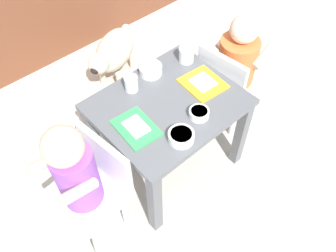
{
  "coord_description": "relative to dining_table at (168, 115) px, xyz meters",
  "views": [
    {
      "loc": [
        -0.65,
        -0.73,
        1.49
      ],
      "look_at": [
        0.0,
        0.0,
        0.29
      ],
      "focal_mm": 37.51,
      "sensor_mm": 36.0,
      "label": 1
    }
  ],
  "objects": [
    {
      "name": "ground_plane",
      "position": [
        0.0,
        0.0,
        -0.36
      ],
      "size": [
        7.0,
        7.0,
        0.0
      ],
      "primitive_type": "plane",
      "color": "#B2ADA3"
    },
    {
      "name": "dining_table",
      "position": [
        0.0,
        0.0,
        0.0
      ],
      "size": [
        0.58,
        0.49,
        0.44
      ],
      "color": "#515459",
      "rests_on": "ground"
    },
    {
      "name": "seated_child_left",
      "position": [
        -0.45,
        -0.03,
        0.05
      ],
      "size": [
        0.31,
        0.31,
        0.67
      ],
      "color": "silver",
      "rests_on": "ground"
    },
    {
      "name": "seated_child_right",
      "position": [
        0.45,
        0.02,
        0.03
      ],
      "size": [
        0.3,
        0.3,
        0.62
      ],
      "color": "silver",
      "rests_on": "ground"
    },
    {
      "name": "dog",
      "position": [
        0.18,
        0.67,
        -0.16
      ],
      "size": [
        0.43,
        0.33,
        0.3
      ],
      "color": "beige",
      "rests_on": "ground"
    },
    {
      "name": "food_tray_left",
      "position": [
        -0.18,
        -0.02,
        0.09
      ],
      "size": [
        0.14,
        0.19,
        0.02
      ],
      "color": "green",
      "rests_on": "dining_table"
    },
    {
      "name": "food_tray_right",
      "position": [
        0.18,
        -0.02,
        0.09
      ],
      "size": [
        0.17,
        0.18,
        0.02
      ],
      "color": "gold",
      "rests_on": "dining_table"
    },
    {
      "name": "water_cup_left",
      "position": [
        -0.06,
        0.16,
        0.11
      ],
      "size": [
        0.06,
        0.06,
        0.07
      ],
      "color": "white",
      "rests_on": "dining_table"
    },
    {
      "name": "water_cup_right",
      "position": [
        0.23,
        0.14,
        0.11
      ],
      "size": [
        0.07,
        0.07,
        0.07
      ],
      "color": "white",
      "rests_on": "dining_table"
    },
    {
      "name": "cereal_bowl_left_side",
      "position": [
        0.06,
        0.18,
        0.1
      ],
      "size": [
        0.1,
        0.1,
        0.04
      ],
      "color": "white",
      "rests_on": "dining_table"
    },
    {
      "name": "veggie_bowl_near",
      "position": [
        -0.09,
        -0.17,
        0.1
      ],
      "size": [
        0.1,
        0.1,
        0.04
      ],
      "color": "white",
      "rests_on": "dining_table"
    },
    {
      "name": "cereal_bowl_right_side",
      "position": [
        0.04,
        -0.14,
        0.1
      ],
      "size": [
        0.08,
        0.08,
        0.03
      ],
      "color": "white",
      "rests_on": "dining_table"
    }
  ]
}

